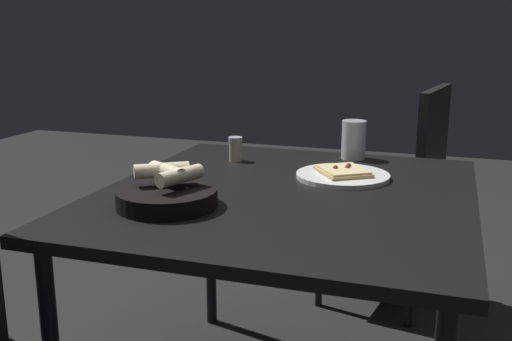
{
  "coord_description": "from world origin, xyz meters",
  "views": [
    {
      "loc": [
        -1.53,
        -0.41,
        1.16
      ],
      "look_at": [
        0.0,
        0.09,
        0.76
      ],
      "focal_mm": 41.86,
      "sensor_mm": 36.0,
      "label": 1
    }
  ],
  "objects_px": {
    "pizza_plate": "(343,175)",
    "dining_table": "(287,211)",
    "pepper_shaker": "(236,150)",
    "beer_glass": "(354,142)",
    "chair_near": "(402,187)",
    "bread_basket": "(168,194)"
  },
  "relations": [
    {
      "from": "bread_basket",
      "to": "chair_near",
      "type": "distance_m",
      "value": 1.26
    },
    {
      "from": "pepper_shaker",
      "to": "bread_basket",
      "type": "bearing_deg",
      "value": -178.33
    },
    {
      "from": "dining_table",
      "to": "pepper_shaker",
      "type": "height_order",
      "value": "pepper_shaker"
    },
    {
      "from": "pizza_plate",
      "to": "beer_glass",
      "type": "relative_size",
      "value": 2.12
    },
    {
      "from": "bread_basket",
      "to": "chair_near",
      "type": "height_order",
      "value": "chair_near"
    },
    {
      "from": "beer_glass",
      "to": "chair_near",
      "type": "xyz_separation_m",
      "value": [
        0.44,
        -0.14,
        -0.26
      ]
    },
    {
      "from": "pizza_plate",
      "to": "chair_near",
      "type": "height_order",
      "value": "chair_near"
    },
    {
      "from": "dining_table",
      "to": "chair_near",
      "type": "height_order",
      "value": "chair_near"
    },
    {
      "from": "dining_table",
      "to": "bread_basket",
      "type": "height_order",
      "value": "bread_basket"
    },
    {
      "from": "bread_basket",
      "to": "beer_glass",
      "type": "relative_size",
      "value": 1.94
    },
    {
      "from": "pizza_plate",
      "to": "pepper_shaker",
      "type": "distance_m",
      "value": 0.4
    },
    {
      "from": "pepper_shaker",
      "to": "chair_near",
      "type": "height_order",
      "value": "chair_near"
    },
    {
      "from": "bread_basket",
      "to": "pepper_shaker",
      "type": "xyz_separation_m",
      "value": [
        0.54,
        0.02,
        0.0
      ]
    },
    {
      "from": "dining_table",
      "to": "beer_glass",
      "type": "height_order",
      "value": "beer_glass"
    },
    {
      "from": "pizza_plate",
      "to": "pepper_shaker",
      "type": "height_order",
      "value": "pepper_shaker"
    },
    {
      "from": "dining_table",
      "to": "chair_near",
      "type": "relative_size",
      "value": 1.18
    },
    {
      "from": "dining_table",
      "to": "pizza_plate",
      "type": "relative_size",
      "value": 3.93
    },
    {
      "from": "dining_table",
      "to": "bread_basket",
      "type": "relative_size",
      "value": 4.29
    },
    {
      "from": "bread_basket",
      "to": "chair_near",
      "type": "relative_size",
      "value": 0.28
    },
    {
      "from": "pizza_plate",
      "to": "dining_table",
      "type": "bearing_deg",
      "value": 147.21
    },
    {
      "from": "pizza_plate",
      "to": "pepper_shaker",
      "type": "relative_size",
      "value": 3.42
    },
    {
      "from": "dining_table",
      "to": "pepper_shaker",
      "type": "distance_m",
      "value": 0.41
    }
  ]
}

